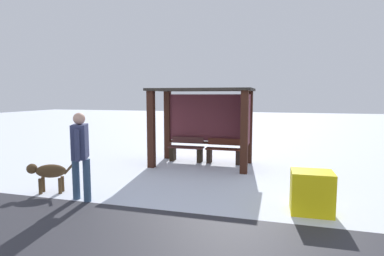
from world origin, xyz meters
TOP-DOWN VIEW (x-y plane):
  - ground_plane at (0.00, 0.00)m, footprint 60.00×60.00m
  - bus_shelter at (0.11, 0.21)m, footprint 2.93×1.66m
  - bench_left_inside at (-0.59, 0.40)m, footprint 1.08×0.39m
  - bench_center_inside at (0.59, 0.40)m, footprint 1.08×0.35m
  - person_walking at (-1.52, -3.64)m, footprint 0.49×0.62m
  - dog at (-2.47, -3.43)m, footprint 0.93×0.46m
  - grit_bin at (2.75, -3.12)m, footprint 0.71×0.57m

SIDE VIEW (x-z plane):
  - ground_plane at x=0.00m, z-range 0.00..0.00m
  - bench_center_inside at x=0.59m, z-range -0.03..0.71m
  - bench_left_inside at x=-0.59m, z-range -0.03..0.71m
  - grit_bin at x=2.75m, z-range 0.00..0.74m
  - dog at x=-2.47m, z-range 0.13..0.76m
  - person_walking at x=-1.52m, z-range 0.16..1.88m
  - bus_shelter at x=0.11m, z-range 0.44..2.69m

